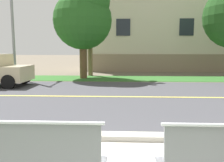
% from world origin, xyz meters
% --- Properties ---
extents(ground_plane, '(140.00, 140.00, 0.00)m').
position_xyz_m(ground_plane, '(0.00, 8.00, 0.00)').
color(ground_plane, '#665B4C').
extents(curb_edge, '(44.00, 0.30, 0.11)m').
position_xyz_m(curb_edge, '(0.00, 2.35, 0.06)').
color(curb_edge, '#ADA89E').
rests_on(curb_edge, ground_plane).
extents(street_asphalt, '(52.00, 8.00, 0.01)m').
position_xyz_m(street_asphalt, '(0.00, 6.50, 0.00)').
color(street_asphalt, '#424247').
rests_on(street_asphalt, ground_plane).
extents(road_centre_line, '(48.00, 0.14, 0.01)m').
position_xyz_m(road_centre_line, '(0.00, 6.50, 0.01)').
color(road_centre_line, '#E0CC4C').
rests_on(road_centre_line, ground_plane).
extents(far_verge_grass, '(48.00, 2.80, 0.02)m').
position_xyz_m(far_verge_grass, '(0.00, 12.10, 0.01)').
color(far_verge_grass, '#2D6026').
rests_on(far_verge_grass, ground_plane).
extents(streetlamp, '(0.24, 2.10, 7.31)m').
position_xyz_m(streetlamp, '(-6.59, 11.89, 4.16)').
color(streetlamp, gray).
rests_on(streetlamp, ground_plane).
extents(shade_tree_far_left, '(3.50, 3.50, 5.78)m').
position_xyz_m(shade_tree_far_left, '(-2.40, 12.09, 3.75)').
color(shade_tree_far_left, brown).
rests_on(shade_tree_far_left, ground_plane).
extents(garden_wall, '(13.00, 0.36, 1.40)m').
position_xyz_m(garden_wall, '(3.89, 16.63, 0.70)').
color(garden_wall, gray).
rests_on(garden_wall, ground_plane).
extents(house_across_street, '(11.77, 6.91, 6.96)m').
position_xyz_m(house_across_street, '(2.38, 19.83, 3.52)').
color(house_across_street, beige).
rests_on(house_across_street, ground_plane).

